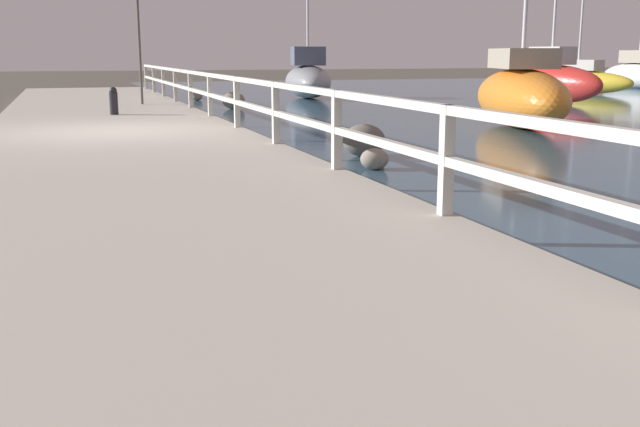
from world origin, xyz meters
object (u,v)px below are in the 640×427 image
mooring_bollard (114,101)px  sailboat_orange (521,94)px  sailboat_gray (308,78)px  sailboat_white (638,73)px  sailboat_red (551,80)px  dock_lamp (139,27)px  sailboat_yellow (577,79)px

mooring_bollard → sailboat_orange: sailboat_orange is taller
sailboat_gray → sailboat_orange: (1.04, -12.01, 0.02)m
sailboat_orange → sailboat_white: sailboat_white is taller
sailboat_gray → sailboat_red: sailboat_red is taller
sailboat_red → sailboat_gray: bearing=134.7°
sailboat_orange → sailboat_red: size_ratio=1.10×
mooring_bollard → sailboat_orange: size_ratio=0.08×
mooring_bollard → sailboat_gray: bearing=50.2°
dock_lamp → mooring_bollard: bearing=-105.5°
sailboat_yellow → sailboat_gray: bearing=155.9°
mooring_bollard → sailboat_white: bearing=25.1°
mooring_bollard → sailboat_orange: (8.41, -3.18, 0.17)m
sailboat_gray → dock_lamp: bearing=-128.6°
mooring_bollard → sailboat_gray: (7.37, 8.83, 0.14)m
dock_lamp → sailboat_orange: size_ratio=0.40×
sailboat_gray → mooring_bollard: bearing=-118.8°
mooring_bollard → sailboat_yellow: sailboat_yellow is taller
sailboat_yellow → sailboat_white: bearing=8.0°
dock_lamp → sailboat_yellow: sailboat_yellow is taller
mooring_bollard → sailboat_red: 14.51m
sailboat_yellow → sailboat_red: bearing=-155.7°
sailboat_yellow → sailboat_orange: bearing=-152.6°
sailboat_orange → mooring_bollard: bearing=176.6°
mooring_bollard → dock_lamp: bearing=74.5°
sailboat_red → mooring_bollard: bearing=-172.9°
sailboat_white → dock_lamp: bearing=-166.5°
sailboat_yellow → sailboat_white: sailboat_white is taller
sailboat_white → sailboat_yellow: bearing=-156.6°
sailboat_yellow → sailboat_white: (5.77, 3.18, 0.15)m
sailboat_gray → sailboat_yellow: size_ratio=0.70×
sailboat_red → sailboat_white: bearing=29.4°
sailboat_gray → sailboat_orange: size_ratio=0.67×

